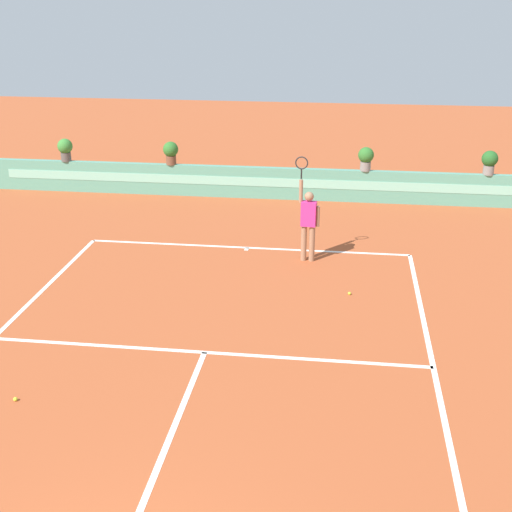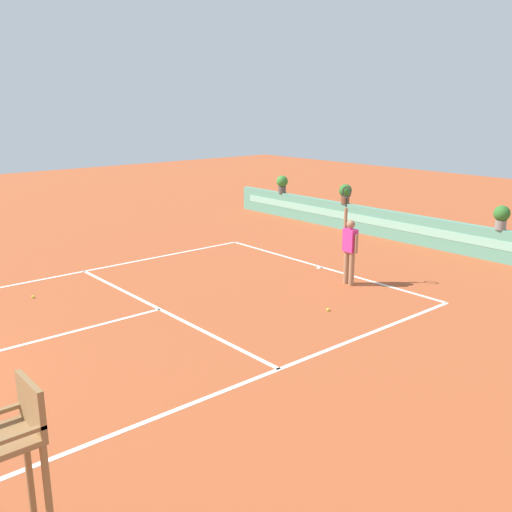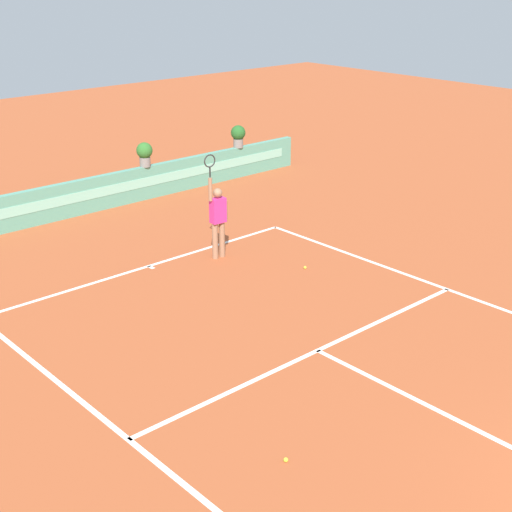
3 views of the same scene
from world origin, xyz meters
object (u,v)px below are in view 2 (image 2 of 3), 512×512
potted_plant_far_left (282,183)px  tennis_ball_near_baseline (33,297)px  tennis_ball_mid_court (328,310)px  potted_plant_right (502,216)px  tennis_player (350,246)px  potted_plant_left (345,192)px  umpire_chair (15,464)px

potted_plant_far_left → tennis_ball_near_baseline: bearing=-72.2°
tennis_ball_mid_court → potted_plant_right: 7.23m
potted_plant_right → tennis_ball_mid_court: bearing=-93.2°
tennis_player → potted_plant_left: 6.97m
tennis_player → tennis_ball_near_baseline: bearing=-122.4°
tennis_ball_mid_court → potted_plant_right: size_ratio=0.09×
tennis_ball_near_baseline → tennis_ball_mid_court: same height
potted_plant_left → potted_plant_right: size_ratio=1.00×
tennis_player → potted_plant_left: size_ratio=3.57×
tennis_ball_near_baseline → tennis_ball_mid_court: size_ratio=1.00×
umpire_chair → tennis_ball_mid_court: size_ratio=31.47×
umpire_chair → tennis_ball_near_baseline: bearing=159.9°
umpire_chair → potted_plant_right: size_ratio=2.96×
tennis_ball_near_baseline → potted_plant_right: bearing=64.4°
tennis_player → potted_plant_left: bearing=132.1°
tennis_ball_near_baseline → tennis_ball_mid_court: bearing=42.3°
tennis_ball_mid_court → potted_plant_right: (0.39, 7.08, 1.38)m
tennis_player → potted_plant_right: size_ratio=3.57×
potted_plant_far_left → potted_plant_right: bearing=0.0°
umpire_chair → potted_plant_left: size_ratio=2.96×
potted_plant_left → potted_plant_right: 6.10m
potted_plant_right → potted_plant_far_left: size_ratio=1.00×
umpire_chair → potted_plant_far_left: bearing=129.6°
tennis_ball_near_baseline → potted_plant_right: potted_plant_right is taller
potted_plant_far_left → umpire_chair: bearing=-50.4°
tennis_player → potted_plant_right: (1.43, 5.17, 0.36)m
potted_plant_left → tennis_ball_near_baseline: bearing=-88.3°
potted_plant_left → potted_plant_right: same height
tennis_ball_mid_court → potted_plant_far_left: 11.68m
potted_plant_left → potted_plant_right: bearing=0.0°
umpire_chair → tennis_player: bearing=113.8°
tennis_ball_mid_court → potted_plant_left: (-5.71, 7.08, 1.38)m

